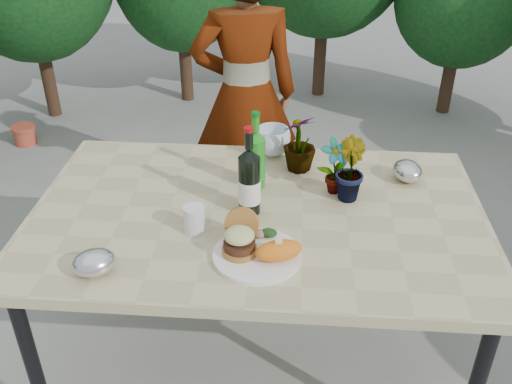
# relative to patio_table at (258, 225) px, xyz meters

# --- Properties ---
(ground) EXTENTS (80.00, 80.00, 0.00)m
(ground) POSITION_rel_patio_table_xyz_m (0.00, 0.00, -0.69)
(ground) COLOR slate
(ground) RESTS_ON ground
(patio_table) EXTENTS (1.60, 1.00, 0.75)m
(patio_table) POSITION_rel_patio_table_xyz_m (0.00, 0.00, 0.00)
(patio_table) COLOR tan
(patio_table) RESTS_ON ground
(shrub_hedge) EXTENTS (6.78, 5.01, 1.97)m
(shrub_hedge) POSITION_rel_patio_table_xyz_m (-0.17, 1.62, 0.39)
(shrub_hedge) COLOR #382316
(shrub_hedge) RESTS_ON ground
(dinner_plate) EXTENTS (0.28, 0.28, 0.01)m
(dinner_plate) POSITION_rel_patio_table_xyz_m (0.02, -0.26, 0.06)
(dinner_plate) COLOR white
(dinner_plate) RESTS_ON patio_table
(burger_stack) EXTENTS (0.11, 0.16, 0.11)m
(burger_stack) POSITION_rel_patio_table_xyz_m (-0.04, -0.24, 0.12)
(burger_stack) COLOR #B7722D
(burger_stack) RESTS_ON dinner_plate
(sweet_potato) EXTENTS (0.17, 0.12, 0.06)m
(sweet_potato) POSITION_rel_patio_table_xyz_m (0.09, -0.28, 0.10)
(sweet_potato) COLOR orange
(sweet_potato) RESTS_ON dinner_plate
(grilled_veg) EXTENTS (0.08, 0.05, 0.03)m
(grilled_veg) POSITION_rel_patio_table_xyz_m (0.03, -0.17, 0.09)
(grilled_veg) COLOR olive
(grilled_veg) RESTS_ON dinner_plate
(wine_bottle) EXTENTS (0.08, 0.08, 0.33)m
(wine_bottle) POSITION_rel_patio_table_xyz_m (-0.03, -0.00, 0.18)
(wine_bottle) COLOR black
(wine_bottle) RESTS_ON patio_table
(sparkling_water) EXTENTS (0.07, 0.07, 0.30)m
(sparkling_water) POSITION_rel_patio_table_xyz_m (-0.02, 0.17, 0.17)
(sparkling_water) COLOR #1C8718
(sparkling_water) RESTS_ON patio_table
(plastic_cup) EXTENTS (0.07, 0.07, 0.09)m
(plastic_cup) POSITION_rel_patio_table_xyz_m (-0.20, -0.13, 0.10)
(plastic_cup) COLOR silver
(plastic_cup) RESTS_ON patio_table
(seedling_left) EXTENTS (0.14, 0.12, 0.22)m
(seedling_left) POSITION_rel_patio_table_xyz_m (0.27, 0.15, 0.17)
(seedling_left) COLOR #275D20
(seedling_left) RESTS_ON patio_table
(seedling_mid) EXTENTS (0.14, 0.15, 0.23)m
(seedling_mid) POSITION_rel_patio_table_xyz_m (0.32, 0.12, 0.17)
(seedling_mid) COLOR #275F20
(seedling_mid) RESTS_ON patio_table
(seedling_right) EXTENTS (0.18, 0.18, 0.23)m
(seedling_right) POSITION_rel_patio_table_xyz_m (0.14, 0.32, 0.17)
(seedling_right) COLOR #2A531C
(seedling_right) RESTS_ON patio_table
(blue_bowl) EXTENTS (0.15, 0.15, 0.11)m
(blue_bowl) POSITION_rel_patio_table_xyz_m (0.03, 0.44, 0.11)
(blue_bowl) COLOR silver
(blue_bowl) RESTS_ON patio_table
(foil_packet_left) EXTENTS (0.17, 0.16, 0.08)m
(foil_packet_left) POSITION_rel_patio_table_xyz_m (-0.46, -0.37, 0.10)
(foil_packet_left) COLOR silver
(foil_packet_left) RESTS_ON patio_table
(foil_packet_right) EXTENTS (0.15, 0.16, 0.08)m
(foil_packet_right) POSITION_rel_patio_table_xyz_m (0.55, 0.26, 0.10)
(foil_packet_right) COLOR silver
(foil_packet_right) RESTS_ON patio_table
(person) EXTENTS (0.61, 0.47, 1.50)m
(person) POSITION_rel_patio_table_xyz_m (-0.14, 1.06, 0.06)
(person) COLOR #986B4C
(person) RESTS_ON ground
(terracotta_pot) EXTENTS (0.17, 0.17, 0.14)m
(terracotta_pot) POSITION_rel_patio_table_xyz_m (-1.81, 1.88, -0.62)
(terracotta_pot) COLOR #B5452E
(terracotta_pot) RESTS_ON ground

